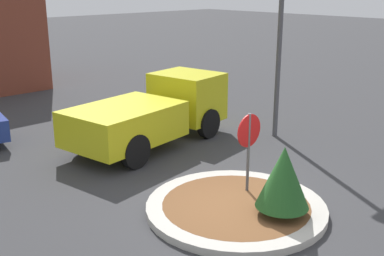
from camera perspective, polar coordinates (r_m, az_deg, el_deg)
ground_plane at (r=11.08m, az=5.20°, el=-9.75°), size 120.00×120.00×0.00m
traffic_island at (r=11.05m, az=5.21°, el=-9.35°), size 4.06×4.06×0.17m
stop_sign at (r=11.26m, az=6.74°, el=-1.40°), size 0.79×0.07×2.08m
island_shrub at (r=10.35m, az=10.77°, el=-5.72°), size 1.15×1.15×1.53m
utility_truck at (r=15.19m, az=-4.56°, el=1.92°), size 5.83×3.01×2.03m
light_pole at (r=15.70m, az=10.44°, el=12.04°), size 0.70×0.30×6.29m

